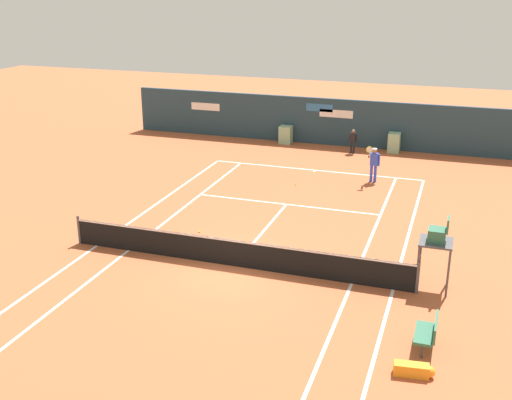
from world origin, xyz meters
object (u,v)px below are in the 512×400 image
umpire_chair (437,241)px  player_bench (428,331)px  player_on_baseline (374,162)px  tennis_ball_mid_court (199,232)px  equipment_bag (415,370)px  ball_kid_centre_post (353,140)px  tennis_ball_near_service_line (295,184)px

umpire_chair → player_bench: bearing=-178.2°
player_on_baseline → tennis_ball_mid_court: bearing=51.4°
equipment_bag → player_on_baseline: 15.46m
ball_kid_centre_post → player_on_baseline: bearing=119.9°
player_on_baseline → tennis_ball_near_service_line: size_ratio=27.42×
ball_kid_centre_post → tennis_ball_near_service_line: (-1.50, -6.45, -0.74)m
ball_kid_centre_post → tennis_ball_mid_court: bearing=84.1°
tennis_ball_near_service_line → player_on_baseline: bearing=26.3°
player_on_baseline → tennis_ball_near_service_line: (-3.35, -1.65, -0.96)m
umpire_chair → tennis_ball_near_service_line: size_ratio=35.34×
equipment_bag → ball_kid_centre_post: size_ratio=0.75×
tennis_ball_near_service_line → umpire_chair: bearing=-51.7°
equipment_bag → ball_kid_centre_post: bearing=104.6°
ball_kid_centre_post → tennis_ball_near_service_line: size_ratio=19.66×
player_bench → player_on_baseline: size_ratio=0.62×
player_bench → equipment_bag: (-0.19, -1.34, -0.35)m
ball_kid_centre_post → tennis_ball_mid_court: ball_kid_centre_post is taller
tennis_ball_mid_court → umpire_chair: bearing=-11.8°
equipment_bag → tennis_ball_mid_court: bearing=142.3°
player_bench → player_on_baseline: 14.19m
umpire_chair → tennis_ball_mid_court: umpire_chair is taller
player_on_baseline → player_bench: bearing=98.0°
umpire_chair → tennis_ball_mid_court: 9.04m
umpire_chair → equipment_bag: 5.06m
equipment_bag → tennis_ball_mid_court: 10.91m
player_bench → tennis_ball_mid_court: 10.32m
ball_kid_centre_post → umpire_chair: bearing=118.1°
player_bench → ball_kid_centre_post: ball_kid_centre_post is taller
umpire_chair → tennis_ball_mid_court: bearing=78.2°
equipment_bag → tennis_ball_near_service_line: equipment_bag is taller
equipment_bag → player_bench: bearing=82.0°
player_bench → tennis_ball_near_service_line: size_ratio=17.01×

